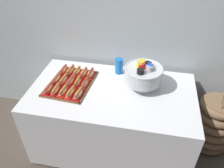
% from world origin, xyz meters
% --- Properties ---
extents(ground_plane, '(10.00, 10.00, 0.00)m').
position_xyz_m(ground_plane, '(0.00, 0.00, 0.00)').
color(ground_plane, '#4C4238').
extents(back_wall, '(6.00, 0.10, 2.60)m').
position_xyz_m(back_wall, '(0.00, 0.55, 1.30)').
color(back_wall, '#B2BCC1').
rests_on(back_wall, ground_plane).
extents(buffet_table, '(1.58, 0.88, 0.78)m').
position_xyz_m(buffet_table, '(0.00, 0.00, 0.41)').
color(buffet_table, silver).
rests_on(buffet_table, ground_plane).
extents(floor_vase, '(0.47, 0.47, 1.20)m').
position_xyz_m(floor_vase, '(1.07, 0.24, 0.30)').
color(floor_vase, brown).
rests_on(floor_vase, ground_plane).
extents(serving_tray, '(0.44, 0.55, 0.01)m').
position_xyz_m(serving_tray, '(-0.42, 0.03, 0.79)').
color(serving_tray, brown).
rests_on(serving_tray, buffet_table).
extents(hot_dog_0, '(0.07, 0.17, 0.06)m').
position_xyz_m(hot_dog_0, '(-0.58, -0.13, 0.82)').
color(hot_dog_0, red).
rests_on(hot_dog_0, serving_tray).
extents(hot_dog_1, '(0.06, 0.16, 0.06)m').
position_xyz_m(hot_dog_1, '(-0.51, -0.13, 0.82)').
color(hot_dog_1, '#B21414').
rests_on(hot_dog_1, serving_tray).
extents(hot_dog_2, '(0.08, 0.16, 0.06)m').
position_xyz_m(hot_dog_2, '(-0.43, -0.14, 0.82)').
color(hot_dog_2, red).
rests_on(hot_dog_2, serving_tray).
extents(hot_dog_3, '(0.08, 0.18, 0.06)m').
position_xyz_m(hot_dog_3, '(-0.36, -0.14, 0.82)').
color(hot_dog_3, red).
rests_on(hot_dog_3, serving_tray).
extents(hot_dog_4, '(0.09, 0.18, 0.06)m').
position_xyz_m(hot_dog_4, '(-0.28, -0.15, 0.82)').
color(hot_dog_4, '#B21414').
rests_on(hot_dog_4, serving_tray).
extents(hot_dog_5, '(0.08, 0.19, 0.06)m').
position_xyz_m(hot_dog_5, '(-0.57, 0.04, 0.82)').
color(hot_dog_5, red).
rests_on(hot_dog_5, serving_tray).
extents(hot_dog_6, '(0.08, 0.18, 0.06)m').
position_xyz_m(hot_dog_6, '(-0.50, 0.03, 0.82)').
color(hot_dog_6, red).
rests_on(hot_dog_6, serving_tray).
extents(hot_dog_7, '(0.08, 0.18, 0.06)m').
position_xyz_m(hot_dog_7, '(-0.42, 0.03, 0.82)').
color(hot_dog_7, '#B21414').
rests_on(hot_dog_7, serving_tray).
extents(hot_dog_8, '(0.07, 0.17, 0.06)m').
position_xyz_m(hot_dog_8, '(-0.35, 0.02, 0.82)').
color(hot_dog_8, red).
rests_on(hot_dog_8, serving_tray).
extents(hot_dog_9, '(0.07, 0.16, 0.06)m').
position_xyz_m(hot_dog_9, '(-0.27, 0.02, 0.82)').
color(hot_dog_9, red).
rests_on(hot_dog_9, serving_tray).
extents(hot_dog_10, '(0.07, 0.16, 0.06)m').
position_xyz_m(hot_dog_10, '(-0.56, 0.20, 0.82)').
color(hot_dog_10, red).
rests_on(hot_dog_10, serving_tray).
extents(hot_dog_11, '(0.08, 0.18, 0.07)m').
position_xyz_m(hot_dog_11, '(-0.49, 0.20, 0.82)').
color(hot_dog_11, red).
rests_on(hot_dog_11, serving_tray).
extents(hot_dog_12, '(0.09, 0.16, 0.06)m').
position_xyz_m(hot_dog_12, '(-0.41, 0.19, 0.82)').
color(hot_dog_12, red).
rests_on(hot_dog_12, serving_tray).
extents(hot_dog_13, '(0.08, 0.18, 0.06)m').
position_xyz_m(hot_dog_13, '(-0.34, 0.19, 0.82)').
color(hot_dog_13, red).
rests_on(hot_dog_13, serving_tray).
extents(hot_dog_14, '(0.07, 0.17, 0.06)m').
position_xyz_m(hot_dog_14, '(-0.26, 0.18, 0.82)').
color(hot_dog_14, red).
rests_on(hot_dog_14, serving_tray).
extents(punch_bowl, '(0.36, 0.36, 0.27)m').
position_xyz_m(punch_bowl, '(0.28, 0.11, 0.94)').
color(punch_bowl, silver).
rests_on(punch_bowl, buffet_table).
extents(cup_stack, '(0.08, 0.08, 0.17)m').
position_xyz_m(cup_stack, '(0.01, 0.32, 0.87)').
color(cup_stack, blue).
rests_on(cup_stack, buffet_table).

